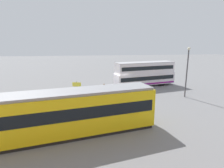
# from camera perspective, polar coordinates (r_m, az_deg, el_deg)

# --- Properties ---
(ground_plane) EXTENTS (160.00, 160.00, 0.00)m
(ground_plane) POSITION_cam_1_polar(r_m,az_deg,el_deg) (28.29, 2.36, -1.44)
(ground_plane) COLOR slate
(double_decker_bus) EXTENTS (10.42, 4.47, 3.97)m
(double_decker_bus) POSITION_cam_1_polar(r_m,az_deg,el_deg) (30.16, 10.30, 3.17)
(double_decker_bus) COLOR silver
(double_decker_bus) RESTS_ON ground
(tram_yellow) EXTENTS (13.74, 5.02, 3.48)m
(tram_yellow) POSITION_cam_1_polar(r_m,az_deg,el_deg) (14.20, -13.56, -8.74)
(tram_yellow) COLOR yellow
(tram_yellow) RESTS_ON ground
(pedestrian_near_railing) EXTENTS (0.45, 0.45, 1.63)m
(pedestrian_near_railing) POSITION_cam_1_polar(r_m,az_deg,el_deg) (24.40, -2.52, -1.47)
(pedestrian_near_railing) COLOR #33384C
(pedestrian_near_railing) RESTS_ON ground
(pedestrian_crossing) EXTENTS (0.43, 0.43, 1.62)m
(pedestrian_crossing) POSITION_cam_1_polar(r_m,az_deg,el_deg) (21.30, 6.49, -3.69)
(pedestrian_crossing) COLOR black
(pedestrian_crossing) RESTS_ON ground
(pedestrian_railing) EXTENTS (9.52, 1.10, 1.08)m
(pedestrian_railing) POSITION_cam_1_polar(r_m,az_deg,el_deg) (22.67, -1.86, -3.07)
(pedestrian_railing) COLOR gray
(pedestrian_railing) RESTS_ON ground
(info_sign) EXTENTS (1.03, 0.35, 2.49)m
(info_sign) POSITION_cam_1_polar(r_m,az_deg,el_deg) (22.00, -11.03, -1.20)
(info_sign) COLOR slate
(info_sign) RESTS_ON ground
(street_lamp) EXTENTS (0.36, 0.36, 6.47)m
(street_lamp) POSITION_cam_1_polar(r_m,az_deg,el_deg) (25.05, 22.66, 4.61)
(street_lamp) COLOR #4C4C51
(street_lamp) RESTS_ON ground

